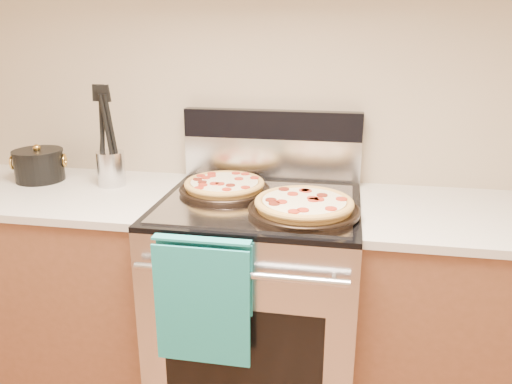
% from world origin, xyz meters
% --- Properties ---
extents(wall_back, '(4.00, 0.00, 4.00)m').
position_xyz_m(wall_back, '(0.00, 2.00, 1.35)').
color(wall_back, tan).
rests_on(wall_back, ground).
extents(range_body, '(0.76, 0.68, 0.90)m').
position_xyz_m(range_body, '(0.00, 1.65, 0.45)').
color(range_body, '#B7B7BC').
rests_on(range_body, ground).
extents(oven_window, '(0.56, 0.01, 0.40)m').
position_xyz_m(oven_window, '(0.00, 1.31, 0.45)').
color(oven_window, black).
rests_on(oven_window, range_body).
extents(cooktop, '(0.76, 0.68, 0.02)m').
position_xyz_m(cooktop, '(0.00, 1.65, 0.91)').
color(cooktop, black).
rests_on(cooktop, range_body).
extents(backsplash_lower, '(0.76, 0.06, 0.18)m').
position_xyz_m(backsplash_lower, '(0.00, 1.96, 1.01)').
color(backsplash_lower, silver).
rests_on(backsplash_lower, cooktop).
extents(backsplash_upper, '(0.76, 0.06, 0.12)m').
position_xyz_m(backsplash_upper, '(0.00, 1.96, 1.16)').
color(backsplash_upper, black).
rests_on(backsplash_upper, backsplash_lower).
extents(oven_handle, '(0.70, 0.03, 0.03)m').
position_xyz_m(oven_handle, '(0.00, 1.27, 0.80)').
color(oven_handle, silver).
rests_on(oven_handle, range_body).
extents(dish_towel, '(0.32, 0.05, 0.42)m').
position_xyz_m(dish_towel, '(-0.12, 1.27, 0.70)').
color(dish_towel, teal).
rests_on(dish_towel, oven_handle).
extents(foil_sheet, '(0.70, 0.55, 0.01)m').
position_xyz_m(foil_sheet, '(0.00, 1.62, 0.92)').
color(foil_sheet, gray).
rests_on(foil_sheet, cooktop).
extents(cabinet_left, '(1.00, 0.62, 0.88)m').
position_xyz_m(cabinet_left, '(-0.88, 1.68, 0.44)').
color(cabinet_left, brown).
rests_on(cabinet_left, ground).
extents(countertop_left, '(1.02, 0.64, 0.03)m').
position_xyz_m(countertop_left, '(-0.88, 1.68, 0.90)').
color(countertop_left, beige).
rests_on(countertop_left, cabinet_left).
extents(cabinet_right, '(1.00, 0.62, 0.88)m').
position_xyz_m(cabinet_right, '(0.88, 1.68, 0.44)').
color(cabinet_right, brown).
rests_on(cabinet_right, ground).
extents(countertop_right, '(1.02, 0.64, 0.03)m').
position_xyz_m(countertop_right, '(0.88, 1.68, 0.90)').
color(countertop_right, beige).
rests_on(countertop_right, cabinet_right).
extents(pepperoni_pizza_back, '(0.40, 0.40, 0.05)m').
position_xyz_m(pepperoni_pizza_back, '(-0.15, 1.72, 0.95)').
color(pepperoni_pizza_back, '#A87933').
rests_on(pepperoni_pizza_back, foil_sheet).
extents(pepperoni_pizza_front, '(0.48, 0.48, 0.05)m').
position_xyz_m(pepperoni_pizza_front, '(0.18, 1.54, 0.95)').
color(pepperoni_pizza_front, '#A87933').
rests_on(pepperoni_pizza_front, foil_sheet).
extents(utensil_crock, '(0.14, 0.14, 0.15)m').
position_xyz_m(utensil_crock, '(-0.66, 1.78, 0.98)').
color(utensil_crock, silver).
rests_on(utensil_crock, countertop_left).
extents(saucepan, '(0.26, 0.26, 0.13)m').
position_xyz_m(saucepan, '(-1.00, 1.78, 0.97)').
color(saucepan, black).
rests_on(saucepan, countertop_left).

